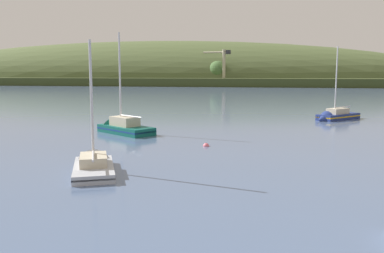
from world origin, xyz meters
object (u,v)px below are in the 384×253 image
object	(u,v)px
sailboat_near_mooring	(334,117)
mooring_buoy_foreground	(206,146)
sailboat_far_left	(121,130)
sailboat_outer_reach	(94,168)
dockside_crane	(223,68)

from	to	relation	value
sailboat_near_mooring	mooring_buoy_foreground	bearing A→B (deg)	11.58
sailboat_far_left	mooring_buoy_foreground	bearing A→B (deg)	-177.24
sailboat_near_mooring	sailboat_outer_reach	world-z (taller)	sailboat_near_mooring
dockside_crane	mooring_buoy_foreground	world-z (taller)	dockside_crane
sailboat_near_mooring	sailboat_outer_reach	bearing A→B (deg)	11.95
dockside_crane	sailboat_outer_reach	bearing A→B (deg)	104.07
dockside_crane	sailboat_near_mooring	xyz separation A→B (m)	(21.42, -163.10, -9.70)
sailboat_far_left	dockside_crane	bearing A→B (deg)	-53.32
sailboat_far_left	mooring_buoy_foreground	distance (m)	14.21
dockside_crane	sailboat_far_left	size ratio (longest dim) A/B	1.45
mooring_buoy_foreground	sailboat_far_left	bearing A→B (deg)	143.18
sailboat_outer_reach	mooring_buoy_foreground	world-z (taller)	sailboat_outer_reach
sailboat_near_mooring	sailboat_far_left	size ratio (longest dim) A/B	0.92
mooring_buoy_foreground	sailboat_near_mooring	bearing A→B (deg)	53.13
dockside_crane	mooring_buoy_foreground	distance (m)	188.96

